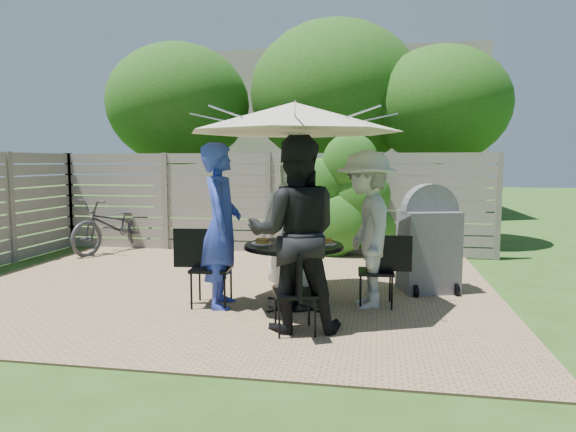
% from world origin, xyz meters
% --- Properties ---
extents(backyard_envelope, '(60.00, 60.00, 5.00)m').
position_xyz_m(backyard_envelope, '(0.09, 10.29, 2.61)').
color(backyard_envelope, '#2D4D18').
rests_on(backyard_envelope, ground).
extents(patio_table, '(1.30, 1.30, 0.74)m').
position_xyz_m(patio_table, '(1.04, -0.44, 0.51)').
color(patio_table, black).
rests_on(patio_table, ground).
extents(umbrella, '(2.80, 2.80, 2.34)m').
position_xyz_m(umbrella, '(1.04, -0.44, 2.17)').
color(umbrella, silver).
rests_on(umbrella, ground).
extents(chair_back, '(0.57, 0.75, 0.99)m').
position_xyz_m(chair_back, '(0.87, 0.51, 0.30)').
color(chair_back, black).
rests_on(chair_back, ground).
extents(person_back, '(0.96, 0.71, 1.79)m').
position_xyz_m(person_back, '(0.90, 0.38, 0.89)').
color(person_back, silver).
rests_on(person_back, ground).
extents(chair_left, '(0.68, 0.48, 0.91)m').
position_xyz_m(chair_left, '(0.09, -0.60, 0.28)').
color(chair_left, black).
rests_on(chair_left, ground).
extents(person_left, '(0.57, 0.76, 1.90)m').
position_xyz_m(person_left, '(0.22, -0.58, 0.95)').
color(person_left, '#273BAD').
rests_on(person_left, ground).
extents(chair_front, '(0.50, 0.63, 0.82)m').
position_xyz_m(chair_front, '(1.21, -1.39, 0.25)').
color(chair_front, black).
rests_on(chair_front, ground).
extents(person_front, '(1.05, 0.88, 1.94)m').
position_xyz_m(person_front, '(1.18, -1.26, 0.97)').
color(person_front, black).
rests_on(person_front, ground).
extents(chair_right, '(0.62, 0.42, 0.84)m').
position_xyz_m(chair_right, '(1.99, -0.27, 0.25)').
color(chair_right, black).
rests_on(chair_right, ground).
extents(person_right, '(0.87, 1.27, 1.81)m').
position_xyz_m(person_right, '(1.86, -0.30, 0.91)').
color(person_right, '#A9A9A4').
rests_on(person_right, ground).
extents(plate_back, '(0.26, 0.26, 0.06)m').
position_xyz_m(plate_back, '(0.98, -0.08, 0.76)').
color(plate_back, white).
rests_on(plate_back, patio_table).
extents(plate_left, '(0.26, 0.26, 0.06)m').
position_xyz_m(plate_left, '(0.68, -0.50, 0.76)').
color(plate_left, white).
rests_on(plate_left, patio_table).
extents(plate_front, '(0.26, 0.26, 0.06)m').
position_xyz_m(plate_front, '(1.10, -0.79, 0.76)').
color(plate_front, white).
rests_on(plate_front, patio_table).
extents(plate_right, '(0.26, 0.26, 0.06)m').
position_xyz_m(plate_right, '(1.39, -0.38, 0.76)').
color(plate_right, white).
rests_on(plate_right, patio_table).
extents(plate_extra, '(0.24, 0.24, 0.06)m').
position_xyz_m(plate_extra, '(1.27, -0.70, 0.76)').
color(plate_extra, white).
rests_on(plate_extra, patio_table).
extents(glass_back, '(0.07, 0.07, 0.14)m').
position_xyz_m(glass_back, '(0.89, -0.20, 0.81)').
color(glass_back, silver).
rests_on(glass_back, patio_table).
extents(glass_front, '(0.07, 0.07, 0.14)m').
position_xyz_m(glass_front, '(1.19, -0.68, 0.81)').
color(glass_front, silver).
rests_on(glass_front, patio_table).
extents(glass_right, '(0.07, 0.07, 0.14)m').
position_xyz_m(glass_right, '(1.28, -0.29, 0.81)').
color(glass_right, silver).
rests_on(glass_right, patio_table).
extents(syrup_jug, '(0.09, 0.09, 0.16)m').
position_xyz_m(syrup_jug, '(0.97, -0.40, 0.82)').
color(syrup_jug, '#59280C').
rests_on(syrup_jug, patio_table).
extents(coffee_cup, '(0.08, 0.08, 0.12)m').
position_xyz_m(coffee_cup, '(1.10, -0.20, 0.80)').
color(coffee_cup, '#C6B293').
rests_on(coffee_cup, patio_table).
extents(bicycle, '(1.26, 2.04, 1.01)m').
position_xyz_m(bicycle, '(-2.84, 2.60, 0.51)').
color(bicycle, '#333338').
rests_on(bicycle, ground).
extents(bbq_grill, '(0.81, 0.70, 1.40)m').
position_xyz_m(bbq_grill, '(2.63, 0.53, 0.64)').
color(bbq_grill, slate).
rests_on(bbq_grill, ground).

